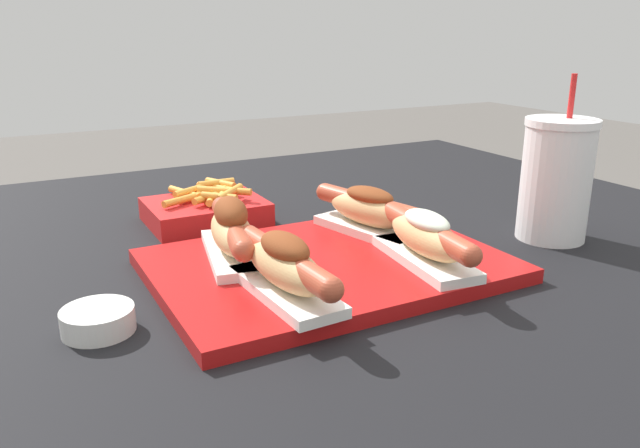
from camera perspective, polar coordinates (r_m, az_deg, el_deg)
serving_tray at (r=0.78m, az=0.69°, el=-3.83°), size 0.42×0.30×0.02m
hot_dog_0 at (r=0.66m, az=-3.21°, el=-3.88°), size 0.07×0.21×0.07m
hot_dog_1 at (r=0.76m, az=9.66°, el=-1.22°), size 0.08×0.21×0.06m
hot_dog_2 at (r=0.78m, az=-8.09°, el=-0.63°), size 0.09×0.20×0.08m
hot_dog_3 at (r=0.87m, az=4.53°, el=1.26°), size 0.10×0.20×0.07m
sauce_bowl at (r=0.67m, az=-19.65°, el=-8.17°), size 0.07×0.07×0.03m
drink_cup at (r=0.94m, az=20.77°, el=3.82°), size 0.10×0.10×0.23m
fries_basket at (r=0.99m, az=-10.37°, el=1.33°), size 0.18×0.14×0.06m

